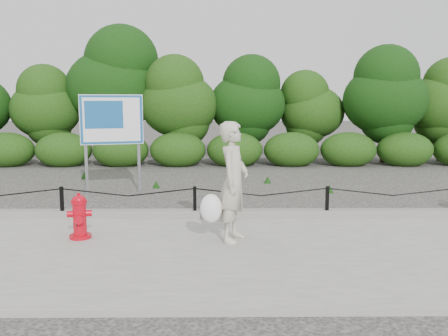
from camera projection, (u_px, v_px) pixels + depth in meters
ground at (195, 222)px, 8.98m from camera, size 90.00×90.00×0.00m
sidewalk at (188, 253)px, 6.99m from camera, size 14.00×4.00×0.08m
curb at (195, 213)px, 9.01m from camera, size 14.00×0.22×0.14m
chain_barrier at (195, 198)px, 8.91m from camera, size 10.06×0.06×0.60m
treeline at (206, 96)px, 17.52m from camera, size 20.09×3.71×4.94m
fire_hydrant at (80, 217)px, 7.58m from camera, size 0.41×0.43×0.74m
pedestrian at (232, 183)px, 7.38m from camera, size 0.85×0.80×1.88m
advertising_sign at (112, 124)px, 11.54m from camera, size 1.46×0.52×2.42m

